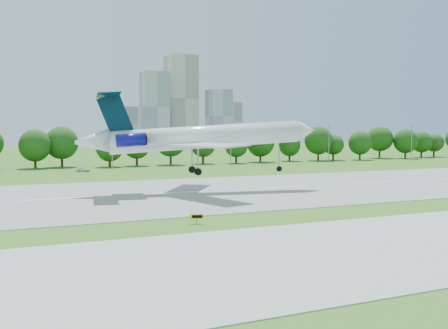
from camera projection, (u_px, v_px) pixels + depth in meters
The scene contains 8 objects.
ground at pixel (379, 207), 67.27m from camera, with size 600.00×600.00×0.00m, color #3A6A1B.
runway at pixel (285, 187), 90.14m from camera, with size 400.00×45.00×0.08m, color gray.
tree_line at pixel (172, 144), 151.02m from camera, with size 288.40×8.40×10.40m.
light_poles at pixel (174, 145), 140.87m from camera, with size 175.90×0.25×12.19m.
skyline at pixel (178, 109), 462.44m from camera, with size 127.00×52.00×80.00m.
airliner at pixel (195, 137), 82.99m from camera, with size 41.30×29.78×13.51m.
taxi_sign_left at pixel (197, 217), 55.03m from camera, with size 1.52×0.56×1.08m.
service_vehicle_b at pixel (83, 170), 124.35m from camera, with size 1.40×3.48×1.19m, color silver.
Camera 1 is at (-45.81, -52.84, 10.27)m, focal length 40.00 mm.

